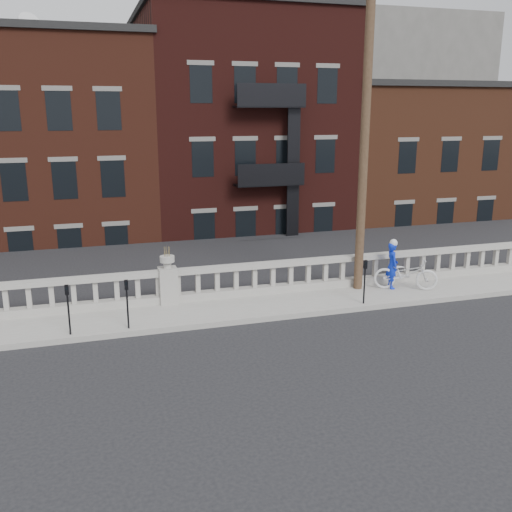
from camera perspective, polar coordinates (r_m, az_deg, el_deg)
The scene contains 11 objects.
ground at distance 14.11m, azimuth -6.30°, elevation -10.26°, with size 120.00×120.00×0.00m, color black.
sidewalk at distance 16.83m, azimuth -8.22°, elevation -5.88°, with size 32.00×2.20×0.15m, color gray.
balustrade at distance 17.54m, azimuth -8.77°, elevation -3.11°, with size 28.00×0.34×1.03m.
planter_pedestal at distance 17.48m, azimuth -8.79°, elevation -2.51°, with size 0.55×0.55×1.76m.
lower_level at distance 35.94m, azimuth -12.47°, elevation 8.91°, with size 80.00×44.00×20.80m.
utility_pole at distance 18.31m, azimuth 10.84°, elevation 12.18°, with size 1.60×0.28×10.00m.
parking_meter_b at distance 15.58m, azimuth -18.29°, elevation -4.57°, with size 0.10×0.09×1.36m.
parking_meter_c at distance 15.60m, azimuth -12.78°, elevation -4.17°, with size 0.10×0.09×1.36m.
parking_meter_d at distance 17.46m, azimuth 10.82°, elevation -2.06°, with size 0.10×0.09×1.36m.
bicycle at distance 19.24m, azimuth 14.75°, elevation -1.70°, with size 0.71×2.04×1.07m, color silver.
cyclist at distance 19.22m, azimuth 13.46°, elevation -0.91°, with size 0.56×0.37×1.54m, color #0D27CB.
Camera 1 is at (-2.23, -12.64, 5.87)m, focal length 40.00 mm.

